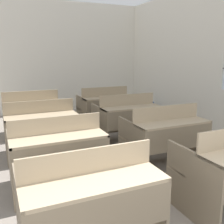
{
  "coord_description": "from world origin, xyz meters",
  "views": [
    {
      "loc": [
        -1.12,
        -0.29,
        1.64
      ],
      "look_at": [
        0.47,
        3.29,
        0.78
      ],
      "focal_mm": 42.0,
      "sensor_mm": 36.0,
      "label": 1
    }
  ],
  "objects": [
    {
      "name": "bench_front_left",
      "position": [
        -0.5,
        1.57,
        0.48
      ],
      "size": [
        1.1,
        0.8,
        0.93
      ],
      "color": "#81715A",
      "rests_on": "ground_plane"
    },
    {
      "name": "wall_back",
      "position": [
        0.0,
        7.34,
        1.56
      ],
      "size": [
        6.2,
        0.06,
        3.11
      ],
      "color": "white",
      "rests_on": "ground_plane"
    },
    {
      "name": "bench_third_left",
      "position": [
        -0.51,
        3.98,
        0.48
      ],
      "size": [
        1.1,
        0.8,
        0.93
      ],
      "color": "#7B6C55",
      "rests_on": "ground_plane"
    },
    {
      "name": "wastepaper_bin",
      "position": [
        2.76,
        5.84,
        0.18
      ],
      "size": [
        0.24,
        0.24,
        0.35
      ],
      "color": "#33477A",
      "rests_on": "ground_plane"
    },
    {
      "name": "bench_second_right",
      "position": [
        1.1,
        2.78,
        0.48
      ],
      "size": [
        1.1,
        0.8,
        0.93
      ],
      "color": "#81725B",
      "rests_on": "ground_plane"
    },
    {
      "name": "wall_right_with_window",
      "position": [
        3.07,
        3.69,
        1.55
      ],
      "size": [
        0.06,
        7.31,
        3.11
      ],
      "color": "white",
      "rests_on": "ground_plane"
    },
    {
      "name": "bench_back_right",
      "position": [
        1.12,
        5.17,
        0.48
      ],
      "size": [
        1.1,
        0.8,
        0.93
      ],
      "color": "#7C6D56",
      "rests_on": "ground_plane"
    },
    {
      "name": "bench_back_left",
      "position": [
        -0.49,
        5.2,
        0.48
      ],
      "size": [
        1.1,
        0.8,
        0.93
      ],
      "color": "#7D6E57",
      "rests_on": "ground_plane"
    },
    {
      "name": "bench_third_right",
      "position": [
        1.09,
        3.99,
        0.48
      ],
      "size": [
        1.1,
        0.8,
        0.93
      ],
      "color": "#80705A",
      "rests_on": "ground_plane"
    },
    {
      "name": "bench_second_left",
      "position": [
        -0.5,
        2.76,
        0.48
      ],
      "size": [
        1.1,
        0.8,
        0.93
      ],
      "color": "gray",
      "rests_on": "ground_plane"
    }
  ]
}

